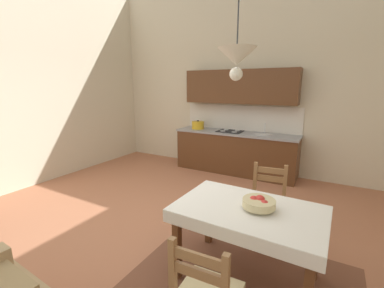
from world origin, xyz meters
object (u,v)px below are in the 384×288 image
Objects in this scene: kitchen_cabinetry at (236,134)px; pendant_lamp at (237,58)px; fruit_bowl at (259,203)px; dining_table at (248,221)px; dining_chair_kitchen_side at (267,205)px.

pendant_lamp is (1.07, -3.14, 1.24)m from kitchen_cabinetry.
fruit_bowl is 1.31m from pendant_lamp.
dining_table is 0.21m from fruit_bowl.
pendant_lamp reaches higher than kitchen_cabinetry.
pendant_lamp reaches higher than fruit_bowl.
kitchen_cabinetry is 3.26× the size of pendant_lamp.
dining_table is 0.81m from dining_chair_kitchen_side.
kitchen_cabinetry is 8.74× the size of fruit_bowl.
dining_table is (1.21, -3.03, -0.24)m from kitchen_cabinetry.
dining_chair_kitchen_side is (1.22, -2.24, -0.41)m from kitchen_cabinetry.
kitchen_cabinetry is at bearing 118.48° from dining_chair_kitchen_side.
pendant_lamp is at bearing -71.12° from kitchen_cabinetry.
pendant_lamp is at bearing -149.94° from fruit_bowl.
kitchen_cabinetry reaches higher than dining_table.
dining_chair_kitchen_side is at bearing 89.62° from dining_table.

